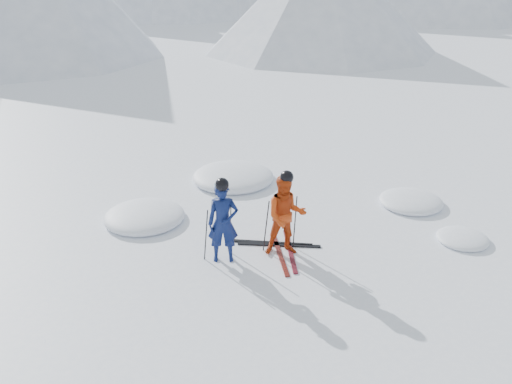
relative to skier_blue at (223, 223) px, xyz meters
name	(u,v)px	position (x,y,z in m)	size (l,w,h in m)	color
ground	(341,232)	(2.69, -0.07, -0.81)	(160.00, 160.00, 0.00)	white
skier_blue	(223,223)	(0.00, 0.00, 0.00)	(0.59, 0.39, 1.62)	#0C184A
skier_red	(286,216)	(1.20, -0.30, 0.02)	(0.81, 0.63, 1.66)	#BC390F
pole_blue_left	(206,235)	(-0.30, 0.15, -0.27)	(0.02, 0.02, 1.08)	black
pole_blue_right	(230,227)	(0.25, 0.25, -0.27)	(0.02, 0.02, 1.08)	black
pole_red_left	(266,226)	(0.90, -0.05, -0.26)	(0.02, 0.02, 1.11)	black
pole_red_right	(295,222)	(1.50, -0.15, -0.26)	(0.02, 0.02, 1.11)	black
ski_worn_left	(280,253)	(1.08, -0.30, -0.79)	(0.09, 1.70, 0.03)	black
ski_worn_right	(290,251)	(1.32, -0.30, -0.79)	(0.09, 1.70, 0.03)	black
ski_loose_a	(271,243)	(1.13, 0.15, -0.79)	(0.09, 1.70, 0.03)	black
ski_loose_b	(279,245)	(1.23, 0.00, -0.79)	(0.09, 1.70, 0.03)	black
snow_lumps	(250,198)	(1.70, 2.39, -0.81)	(7.59, 6.69, 0.47)	white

